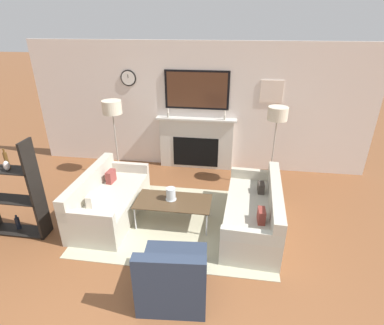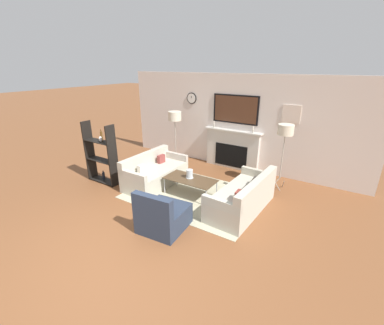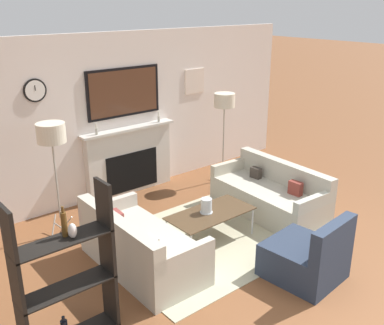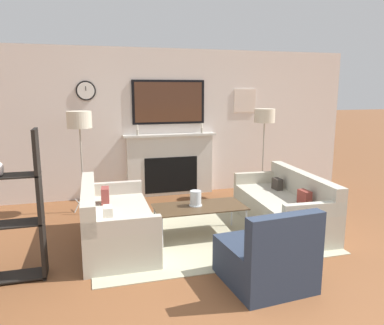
{
  "view_description": "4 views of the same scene",
  "coord_description": "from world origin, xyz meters",
  "px_view_note": "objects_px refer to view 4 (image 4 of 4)",
  "views": [
    {
      "loc": [
        0.79,
        -1.62,
        3.03
      ],
      "look_at": [
        0.13,
        2.98,
        0.83
      ],
      "focal_mm": 28.0,
      "sensor_mm": 36.0,
      "label": 1
    },
    {
      "loc": [
        2.85,
        -2.22,
        2.93
      ],
      "look_at": [
        -0.14,
        2.53,
        0.77
      ],
      "focal_mm": 24.0,
      "sensor_mm": 36.0,
      "label": 2
    },
    {
      "loc": [
        -3.82,
        -1.71,
        3.16
      ],
      "look_at": [
        0.19,
        3.09,
        0.89
      ],
      "focal_mm": 42.0,
      "sensor_mm": 36.0,
      "label": 3
    },
    {
      "loc": [
        -1.49,
        -2.23,
        1.96
      ],
      "look_at": [
        -0.0,
        3.02,
        0.9
      ],
      "focal_mm": 35.0,
      "sensor_mm": 36.0,
      "label": 4
    }
  ],
  "objects_px": {
    "hurricane_candle": "(196,199)",
    "floor_lamp_right": "(265,117)",
    "armchair": "(267,259)",
    "couch_right": "(284,207)",
    "floor_lamp_left": "(79,121)",
    "coffee_table": "(200,208)",
    "couch_left": "(114,223)"
  },
  "relations": [
    {
      "from": "armchair",
      "to": "floor_lamp_right",
      "type": "xyz_separation_m",
      "value": [
        1.39,
        2.91,
        1.21
      ]
    },
    {
      "from": "couch_right",
      "to": "floor_lamp_left",
      "type": "height_order",
      "value": "floor_lamp_left"
    },
    {
      "from": "couch_right",
      "to": "floor_lamp_right",
      "type": "height_order",
      "value": "floor_lamp_right"
    },
    {
      "from": "coffee_table",
      "to": "hurricane_candle",
      "type": "bearing_deg",
      "value": 136.3
    },
    {
      "from": "couch_left",
      "to": "coffee_table",
      "type": "height_order",
      "value": "couch_left"
    },
    {
      "from": "coffee_table",
      "to": "couch_left",
      "type": "bearing_deg",
      "value": 177.4
    },
    {
      "from": "couch_left",
      "to": "floor_lamp_right",
      "type": "height_order",
      "value": "floor_lamp_right"
    },
    {
      "from": "floor_lamp_right",
      "to": "armchair",
      "type": "bearing_deg",
      "value": -115.5
    },
    {
      "from": "hurricane_candle",
      "to": "floor_lamp_right",
      "type": "xyz_separation_m",
      "value": [
        1.72,
        1.47,
        0.96
      ]
    },
    {
      "from": "couch_right",
      "to": "hurricane_candle",
      "type": "distance_m",
      "value": 1.36
    },
    {
      "from": "couch_left",
      "to": "armchair",
      "type": "bearing_deg",
      "value": -45.82
    },
    {
      "from": "couch_right",
      "to": "armchair",
      "type": "height_order",
      "value": "armchair"
    },
    {
      "from": "floor_lamp_left",
      "to": "floor_lamp_right",
      "type": "height_order",
      "value": "floor_lamp_left"
    },
    {
      "from": "couch_right",
      "to": "coffee_table",
      "type": "height_order",
      "value": "couch_right"
    },
    {
      "from": "hurricane_candle",
      "to": "coffee_table",
      "type": "bearing_deg",
      "value": -43.7
    },
    {
      "from": "armchair",
      "to": "hurricane_candle",
      "type": "bearing_deg",
      "value": 102.77
    },
    {
      "from": "couch_right",
      "to": "floor_lamp_left",
      "type": "xyz_separation_m",
      "value": [
        -2.8,
        1.46,
        1.19
      ]
    },
    {
      "from": "couch_left",
      "to": "floor_lamp_right",
      "type": "xyz_separation_m",
      "value": [
        2.8,
        1.46,
        1.19
      ]
    },
    {
      "from": "hurricane_candle",
      "to": "floor_lamp_left",
      "type": "height_order",
      "value": "floor_lamp_left"
    },
    {
      "from": "coffee_table",
      "to": "hurricane_candle",
      "type": "height_order",
      "value": "hurricane_candle"
    },
    {
      "from": "armchair",
      "to": "floor_lamp_right",
      "type": "height_order",
      "value": "floor_lamp_right"
    },
    {
      "from": "armchair",
      "to": "coffee_table",
      "type": "xyz_separation_m",
      "value": [
        -0.28,
        1.4,
        0.13
      ]
    },
    {
      "from": "couch_left",
      "to": "couch_right",
      "type": "distance_m",
      "value": 2.42
    },
    {
      "from": "couch_right",
      "to": "couch_left",
      "type": "bearing_deg",
      "value": 179.9
    },
    {
      "from": "couch_right",
      "to": "floor_lamp_right",
      "type": "bearing_deg",
      "value": 75.57
    },
    {
      "from": "armchair",
      "to": "floor_lamp_left",
      "type": "bearing_deg",
      "value": 121.54
    },
    {
      "from": "armchair",
      "to": "coffee_table",
      "type": "bearing_deg",
      "value": 101.42
    },
    {
      "from": "couch_left",
      "to": "floor_lamp_right",
      "type": "relative_size",
      "value": 1.06
    },
    {
      "from": "couch_right",
      "to": "coffee_table",
      "type": "bearing_deg",
      "value": -177.92
    },
    {
      "from": "couch_left",
      "to": "coffee_table",
      "type": "relative_size",
      "value": 1.44
    },
    {
      "from": "couch_left",
      "to": "hurricane_candle",
      "type": "bearing_deg",
      "value": -0.47
    },
    {
      "from": "couch_right",
      "to": "floor_lamp_left",
      "type": "bearing_deg",
      "value": 152.39
    }
  ]
}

